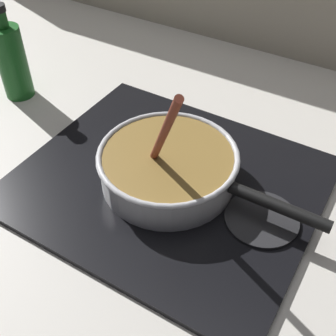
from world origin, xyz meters
TOP-DOWN VIEW (x-y plane):
  - ground at (0.00, 0.00)m, footprint 2.40×1.60m
  - hob_plate at (0.07, 0.18)m, footprint 0.56×0.48m
  - burner_ring at (0.07, 0.18)m, footprint 0.19×0.19m
  - spare_burner at (0.27, 0.18)m, footprint 0.13×0.13m
  - cooking_pan at (0.08, 0.18)m, footprint 0.44×0.26m
  - oil_bottle at (-0.40, 0.26)m, footprint 0.07×0.07m

SIDE VIEW (x-z plane):
  - ground at x=0.00m, z-range -0.04..0.00m
  - hob_plate at x=0.07m, z-range 0.00..0.01m
  - spare_burner at x=0.27m, z-range 0.01..0.02m
  - burner_ring at x=0.07m, z-range 0.01..0.02m
  - cooking_pan at x=0.08m, z-range -0.08..0.18m
  - oil_bottle at x=-0.40m, z-range -0.02..0.21m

